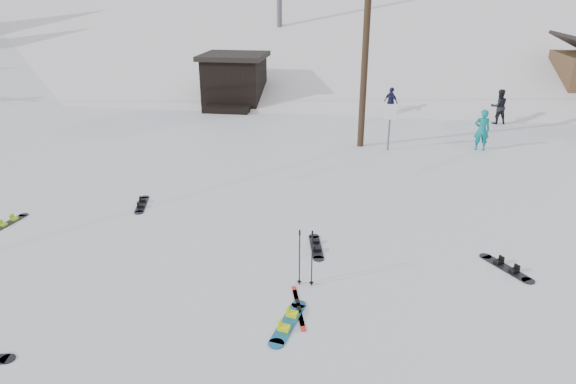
# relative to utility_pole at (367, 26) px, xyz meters

# --- Properties ---
(ground) EXTENTS (200.00, 200.00, 0.00)m
(ground) POSITION_rel_utility_pole_xyz_m (-2.00, -14.00, -4.68)
(ground) COLOR silver
(ground) RESTS_ON ground
(ski_slope) EXTENTS (60.00, 85.24, 65.97)m
(ski_slope) POSITION_rel_utility_pole_xyz_m (-2.00, 41.00, -16.68)
(ski_slope) COLOR white
(ski_slope) RESTS_ON ground
(ridge_left) EXTENTS (47.54, 95.03, 58.38)m
(ridge_left) POSITION_rel_utility_pole_xyz_m (-38.00, 34.00, -15.68)
(ridge_left) COLOR silver
(ridge_left) RESTS_ON ground
(treeline_crest) EXTENTS (50.00, 6.00, 10.00)m
(treeline_crest) POSITION_rel_utility_pole_xyz_m (-2.00, 72.00, -4.68)
(treeline_crest) COLOR black
(treeline_crest) RESTS_ON ski_slope
(utility_pole) EXTENTS (2.00, 0.26, 9.00)m
(utility_pole) POSITION_rel_utility_pole_xyz_m (0.00, 0.00, 0.00)
(utility_pole) COLOR #3A2819
(utility_pole) RESTS_ON ground
(trail_sign) EXTENTS (0.50, 0.09, 1.85)m
(trail_sign) POSITION_rel_utility_pole_xyz_m (1.10, -0.42, -3.41)
(trail_sign) COLOR #595B60
(trail_sign) RESTS_ON ground
(lift_hut) EXTENTS (3.40, 4.10, 2.75)m
(lift_hut) POSITION_rel_utility_pole_xyz_m (-7.00, 6.94, -3.32)
(lift_hut) COLOR black
(lift_hut) RESTS_ON ground
(hero_snowboard) EXTENTS (0.55, 1.59, 0.11)m
(hero_snowboard) POSITION_rel_utility_pole_xyz_m (-1.15, -12.29, -4.65)
(hero_snowboard) COLOR #166594
(hero_snowboard) RESTS_ON ground
(hero_skis) EXTENTS (0.50, 1.54, 0.08)m
(hero_skis) POSITION_rel_utility_pole_xyz_m (-1.02, -11.73, -4.66)
(hero_skis) COLOR red
(hero_skis) RESTS_ON ground
(ski_poles) EXTENTS (0.36, 0.10, 1.32)m
(ski_poles) POSITION_rel_utility_pole_xyz_m (-0.98, -10.84, -4.00)
(ski_poles) COLOR black
(ski_poles) RESTS_ON ground
(board_scatter_b) EXTENTS (0.57, 1.39, 0.10)m
(board_scatter_b) POSITION_rel_utility_pole_xyz_m (-6.35, -7.18, -4.66)
(board_scatter_b) COLOR black
(board_scatter_b) RESTS_ON ground
(board_scatter_c) EXTENTS (0.40, 1.34, 0.09)m
(board_scatter_c) POSITION_rel_utility_pole_xyz_m (-9.46, -8.94, -4.66)
(board_scatter_c) COLOR black
(board_scatter_c) RESTS_ON ground
(board_scatter_d) EXTENTS (1.00, 1.30, 0.11)m
(board_scatter_d) POSITION_rel_utility_pole_xyz_m (3.54, -9.46, -4.65)
(board_scatter_d) COLOR black
(board_scatter_d) RESTS_ON ground
(board_scatter_f) EXTENTS (0.50, 1.43, 0.10)m
(board_scatter_f) POSITION_rel_utility_pole_xyz_m (-0.92, -9.09, -4.65)
(board_scatter_f) COLOR black
(board_scatter_f) RESTS_ON ground
(skier_teal) EXTENTS (0.61, 0.41, 1.64)m
(skier_teal) POSITION_rel_utility_pole_xyz_m (4.73, 0.14, -3.86)
(skier_teal) COLOR #0C7878
(skier_teal) RESTS_ON ground
(skier_dark) EXTENTS (0.89, 0.75, 1.63)m
(skier_dark) POSITION_rel_utility_pole_xyz_m (6.37, 4.70, -3.87)
(skier_dark) COLOR black
(skier_dark) RESTS_ON ground
(skier_navy) EXTENTS (0.85, 0.85, 1.45)m
(skier_navy) POSITION_rel_utility_pole_xyz_m (1.39, 5.45, -3.96)
(skier_navy) COLOR #1C1940
(skier_navy) RESTS_ON ground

